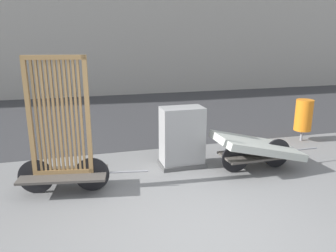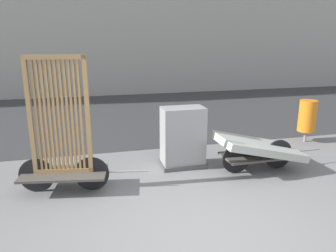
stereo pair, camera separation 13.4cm
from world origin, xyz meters
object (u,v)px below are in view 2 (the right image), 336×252
utility_cabinet (183,139)px  trash_bin (307,116)px  bike_cart_with_mattress (259,148)px  bike_cart_with_bedframe (62,145)px

utility_cabinet → trash_bin: bearing=12.9°
bike_cart_with_mattress → trash_bin: trash_bin is taller
bike_cart_with_mattress → bike_cart_with_bedframe: bearing=179.2°
bike_cart_with_bedframe → utility_cabinet: bike_cart_with_bedframe is taller
bike_cart_with_bedframe → bike_cart_with_mattress: 3.59m
bike_cart_with_bedframe → trash_bin: size_ratio=2.17×
utility_cabinet → trash_bin: size_ratio=1.16×
bike_cart_with_bedframe → utility_cabinet: 2.32m
bike_cart_with_mattress → trash_bin: 2.47m
bike_cart_with_bedframe → utility_cabinet: size_ratio=1.87×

